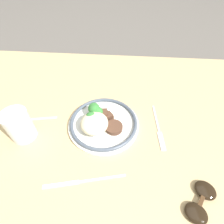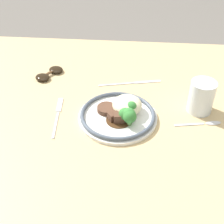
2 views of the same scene
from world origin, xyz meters
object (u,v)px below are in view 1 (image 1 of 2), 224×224
object	(u,v)px
fork	(159,131)
spoon	(28,119)
knife	(82,182)
juice_glass	(20,126)
sunglasses	(201,201)
plate	(101,121)

from	to	relation	value
fork	spoon	size ratio (longest dim) A/B	1.35
spoon	knife	bearing A→B (deg)	129.07
juice_glass	sunglasses	world-z (taller)	juice_glass
plate	juice_glass	world-z (taller)	juice_glass
juice_glass	sunglasses	bearing A→B (deg)	162.53
fork	spoon	world-z (taller)	spoon
knife	juice_glass	bearing A→B (deg)	-45.20
spoon	plate	bearing A→B (deg)	169.29
knife	spoon	xyz separation A→B (m)	(0.23, -0.20, 0.00)
fork	sunglasses	bearing A→B (deg)	14.99
spoon	juice_glass	bearing A→B (deg)	95.07
plate	juice_glass	bearing A→B (deg)	14.25
knife	sunglasses	bearing A→B (deg)	162.10
juice_glass	spoon	xyz separation A→B (m)	(0.02, -0.07, -0.05)
plate	juice_glass	size ratio (longest dim) A/B	2.31
sunglasses	spoon	bearing A→B (deg)	10.20
knife	spoon	world-z (taller)	spoon
plate	sunglasses	distance (m)	0.36
plate	sunglasses	size ratio (longest dim) A/B	1.92
sunglasses	juice_glass	bearing A→B (deg)	15.81
plate	spoon	bearing A→B (deg)	-0.79
plate	spoon	xyz separation A→B (m)	(0.26, -0.00, -0.02)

